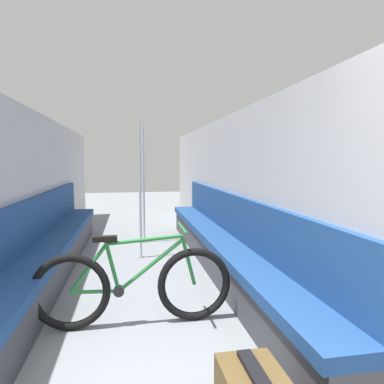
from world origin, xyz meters
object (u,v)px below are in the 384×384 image
(bench_seat_row_left, at_px, (48,254))
(grab_pole_near, at_px, (144,186))
(bench_seat_row_right, at_px, (222,246))
(bicycle, at_px, (134,286))
(grab_pole_far, at_px, (140,191))

(bench_seat_row_left, distance_m, grab_pole_near, 2.22)
(bench_seat_row_right, relative_size, bicycle, 3.25)
(bench_seat_row_right, height_order, grab_pole_near, grab_pole_near)
(bench_seat_row_right, relative_size, grab_pole_far, 2.74)
(bench_seat_row_left, height_order, bicycle, bench_seat_row_left)
(bench_seat_row_left, distance_m, bicycle, 1.65)
(grab_pole_near, height_order, grab_pole_far, same)
(bench_seat_row_left, relative_size, grab_pole_near, 2.74)
(bench_seat_row_left, xyz_separation_m, grab_pole_far, (1.12, 0.79, 0.67))
(bench_seat_row_left, bearing_deg, bench_seat_row_right, 0.00)
(bench_seat_row_right, bearing_deg, bicycle, -130.96)
(grab_pole_far, bearing_deg, bench_seat_row_left, -144.80)
(bench_seat_row_right, bearing_deg, grab_pole_far, 142.16)
(bench_seat_row_left, xyz_separation_m, grab_pole_near, (1.21, 1.74, 0.67))
(grab_pole_far, bearing_deg, bicycle, -93.37)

